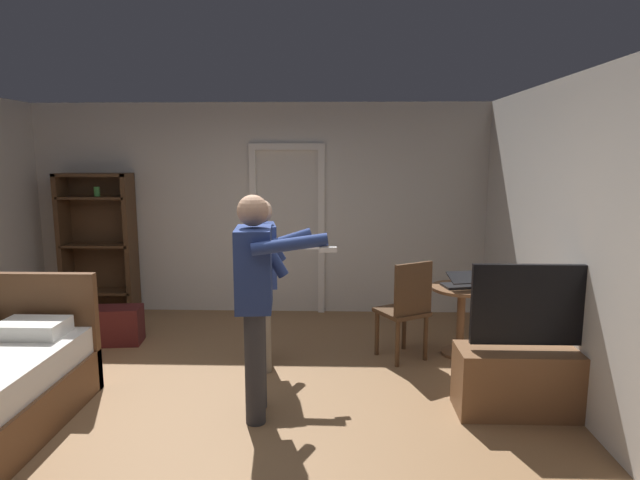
% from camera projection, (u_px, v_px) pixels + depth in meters
% --- Properties ---
extents(ground_plane, '(6.19, 6.19, 0.00)m').
position_uv_depth(ground_plane, '(213.00, 414.00, 4.11)').
color(ground_plane, olive).
extents(wall_back, '(5.87, 0.12, 2.62)m').
position_uv_depth(wall_back, '(261.00, 209.00, 6.66)').
color(wall_back, beige).
rests_on(wall_back, ground_plane).
extents(wall_right, '(0.12, 5.73, 2.62)m').
position_uv_depth(wall_right, '(602.00, 250.00, 3.81)').
color(wall_right, beige).
rests_on(wall_right, ground_plane).
extents(doorway_frame, '(0.93, 0.08, 2.13)m').
position_uv_depth(doorway_frame, '(287.00, 217.00, 6.59)').
color(doorway_frame, white).
rests_on(doorway_frame, ground_plane).
extents(bookshelf, '(0.89, 0.32, 1.77)m').
position_uv_depth(bookshelf, '(99.00, 239.00, 6.56)').
color(bookshelf, '#4C331E').
rests_on(bookshelf, ground_plane).
extents(tv_flatscreen, '(1.23, 0.40, 1.19)m').
position_uv_depth(tv_flatscreen, '(537.00, 372.00, 4.07)').
color(tv_flatscreen, brown).
rests_on(tv_flatscreen, ground_plane).
extents(side_table, '(0.61, 0.61, 0.70)m').
position_uv_depth(side_table, '(461.00, 309.00, 5.26)').
color(side_table, brown).
rests_on(side_table, ground_plane).
extents(laptop, '(0.38, 0.38, 0.17)m').
position_uv_depth(laptop, '(461.00, 283.00, 5.17)').
color(laptop, black).
rests_on(laptop, side_table).
extents(bottle_on_table, '(0.06, 0.06, 0.23)m').
position_uv_depth(bottle_on_table, '(479.00, 279.00, 5.13)').
color(bottle_on_table, '#35452E').
rests_on(bottle_on_table, side_table).
extents(wooden_chair, '(0.57, 0.57, 0.99)m').
position_uv_depth(wooden_chair, '(406.00, 306.00, 5.10)').
color(wooden_chair, '#4C331E').
rests_on(wooden_chair, ground_plane).
extents(person_blue_shirt, '(0.77, 0.60, 1.71)m').
position_uv_depth(person_blue_shirt, '(256.00, 290.00, 3.94)').
color(person_blue_shirt, '#333338').
rests_on(person_blue_shirt, ground_plane).
extents(person_striped_shirt, '(0.71, 0.59, 1.59)m').
position_uv_depth(person_striped_shirt, '(263.00, 273.00, 4.89)').
color(person_striped_shirt, gray).
rests_on(person_striped_shirt, ground_plane).
extents(suitcase_dark, '(0.65, 0.37, 0.40)m').
position_uv_depth(suitcase_dark, '(112.00, 325.00, 5.61)').
color(suitcase_dark, '#4C1919').
rests_on(suitcase_dark, ground_plane).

